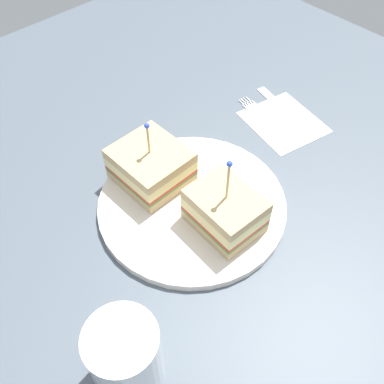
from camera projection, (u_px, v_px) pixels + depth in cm
name	position (u px, v px, depth cm)	size (l,w,h in cm)	color
ground_plane	(192.00, 211.00, 59.22)	(113.06, 113.06, 2.00)	#4C5660
plate	(192.00, 204.00, 58.02)	(24.98, 24.98, 1.11)	silver
sandwich_half_front	(225.00, 211.00, 53.27)	(9.11, 7.31, 11.35)	tan
sandwich_half_back	(151.00, 165.00, 58.31)	(9.41, 8.68, 9.95)	tan
drink_glass	(126.00, 359.00, 41.30)	(6.95, 6.95, 9.46)	gold
napkin	(284.00, 122.00, 69.32)	(11.61, 10.45, 0.15)	beige
fork	(259.00, 113.00, 70.64)	(11.57, 3.11, 0.35)	silver
knife	(280.00, 105.00, 71.79)	(12.56, 3.96, 0.35)	silver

